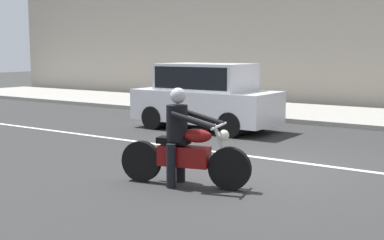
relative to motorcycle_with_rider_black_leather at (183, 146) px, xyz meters
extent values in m
plane|color=#2D2D2D|center=(0.58, 1.72, -0.64)|extent=(80.00, 80.00, 0.00)
cube|color=#99968E|center=(0.58, 9.72, -0.57)|extent=(40.00, 4.40, 0.14)
cube|color=silver|center=(-0.11, 2.62, -0.64)|extent=(18.00, 0.14, 0.01)
cylinder|color=black|center=(0.75, 0.18, -0.30)|extent=(0.69, 0.28, 0.68)
cylinder|color=black|center=(-0.72, -0.18, -0.30)|extent=(0.69, 0.28, 0.68)
cylinder|color=silver|center=(0.63, 0.15, 0.03)|extent=(0.34, 0.13, 0.72)
cube|color=maroon|center=(0.01, 0.00, -0.16)|extent=(0.87, 0.47, 0.32)
ellipsoid|color=maroon|center=(0.23, 0.05, 0.18)|extent=(0.52, 0.35, 0.22)
cube|color=black|center=(-0.16, -0.04, 0.08)|extent=(0.56, 0.36, 0.10)
cylinder|color=silver|center=(0.57, 0.14, 0.35)|extent=(0.20, 0.69, 0.04)
sphere|color=silver|center=(0.65, 0.16, 0.21)|extent=(0.17, 0.17, 0.17)
cylinder|color=silver|center=(-0.32, 0.09, -0.28)|extent=(0.70, 0.23, 0.07)
cylinder|color=black|center=(-0.08, -0.23, -0.29)|extent=(0.18, 0.18, 0.70)
cylinder|color=black|center=(-0.17, 0.16, -0.29)|extent=(0.18, 0.18, 0.70)
cylinder|color=black|center=(-0.10, -0.03, 0.37)|extent=(0.41, 0.41, 0.57)
cylinder|color=black|center=(0.29, -0.16, 0.45)|extent=(0.72, 0.26, 0.27)
cylinder|color=black|center=(0.18, 0.27, 0.45)|extent=(0.72, 0.26, 0.27)
sphere|color=tan|center=(-0.09, -0.02, 0.77)|extent=(0.20, 0.20, 0.20)
sphere|color=#B7B7BC|center=(-0.09, -0.02, 0.80)|extent=(0.25, 0.25, 0.25)
cube|color=silver|center=(-2.89, 5.13, 0.02)|extent=(3.94, 1.70, 0.84)
cube|color=silver|center=(-2.89, 5.13, 0.80)|extent=(2.45, 1.56, 0.72)
cube|color=black|center=(-2.89, 5.13, 0.80)|extent=(2.25, 1.59, 0.58)
cylinder|color=black|center=(-1.66, 5.13, -0.32)|extent=(0.64, 1.76, 0.64)
cylinder|color=black|center=(-4.11, 5.13, -0.32)|extent=(0.64, 1.76, 0.64)
camera|label=1|loc=(4.63, -6.54, 1.51)|focal=48.00mm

